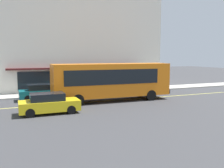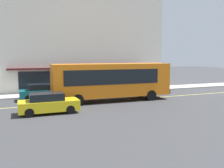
# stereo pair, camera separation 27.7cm
# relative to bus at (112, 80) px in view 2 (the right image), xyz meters

# --- Properties ---
(ground) EXTENTS (120.00, 120.00, 0.00)m
(ground) POSITION_rel_bus_xyz_m (0.41, 0.15, -1.99)
(ground) COLOR #38383A
(sidewalk) EXTENTS (80.00, 2.87, 0.15)m
(sidewalk) POSITION_rel_bus_xyz_m (0.41, 5.71, -1.91)
(sidewalk) COLOR #B2ADA3
(sidewalk) RESTS_ON ground
(lane_centre_stripe) EXTENTS (36.00, 0.16, 0.01)m
(lane_centre_stripe) POSITION_rel_bus_xyz_m (0.41, 0.15, -1.98)
(lane_centre_stripe) COLOR #D8D14C
(lane_centre_stripe) RESTS_ON ground
(storefront_building) EXTENTS (22.57, 9.48, 14.29)m
(storefront_building) POSITION_rel_bus_xyz_m (-1.37, 11.58, 5.15)
(storefront_building) COLOR silver
(storefront_building) RESTS_ON ground
(bus) EXTENTS (11.18, 2.80, 3.50)m
(bus) POSITION_rel_bus_xyz_m (0.00, 0.00, 0.00)
(bus) COLOR orange
(bus) RESTS_ON ground
(traffic_light) EXTENTS (0.30, 0.52, 3.20)m
(traffic_light) POSITION_rel_bus_xyz_m (8.76, 4.79, 0.55)
(traffic_light) COLOR #2D2D33
(traffic_light) RESTS_ON sidewalk
(car_teal) EXTENTS (4.34, 1.93, 1.52)m
(car_teal) POSITION_rel_bus_xyz_m (-6.03, 3.13, -1.24)
(car_teal) COLOR #14666B
(car_teal) RESTS_ON ground
(car_black) EXTENTS (4.31, 1.89, 1.52)m
(car_black) POSITION_rel_bus_xyz_m (5.36, 3.12, -1.24)
(car_black) COLOR black
(car_black) RESTS_ON ground
(car_yellow) EXTENTS (4.31, 1.89, 1.52)m
(car_yellow) POSITION_rel_bus_xyz_m (-6.24, -2.94, -1.24)
(car_yellow) COLOR yellow
(car_yellow) RESTS_ON ground
(pedestrian_at_corner) EXTENTS (0.34, 0.34, 1.59)m
(pedestrian_at_corner) POSITION_rel_bus_xyz_m (2.40, 6.45, -0.89)
(pedestrian_at_corner) COLOR black
(pedestrian_at_corner) RESTS_ON sidewalk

